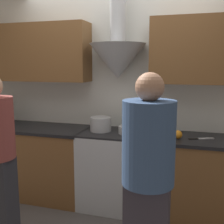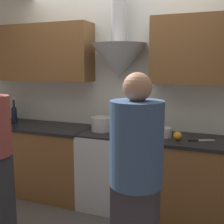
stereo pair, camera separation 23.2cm
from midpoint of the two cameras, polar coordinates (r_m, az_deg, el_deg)
name	(u,v)px [view 1 (the left image)]	position (r m, az deg, el deg)	size (l,w,h in m)	color
ground_plane	(106,218)	(3.27, -3.35, -20.80)	(12.00, 12.00, 0.00)	#4C4744
wall_back	(113,80)	(3.41, -1.84, 6.57)	(8.40, 0.64, 2.60)	silver
counter_left	(30,160)	(3.84, -18.05, -9.25)	(1.54, 0.62, 0.89)	brown
counter_right	(189,177)	(3.20, 13.35, -12.81)	(0.96, 0.62, 0.89)	brown
stove_range	(115,169)	(3.35, -1.51, -11.50)	(0.75, 0.60, 0.89)	#B7BABC
wine_bottle_3	(1,115)	(3.92, -23.20, -0.55)	(0.07, 0.07, 0.32)	black
wine_bottle_4	(8,115)	(3.87, -21.96, -0.55)	(0.07, 0.07, 0.34)	black
stock_pot	(101,124)	(3.26, -4.33, -2.48)	(0.24, 0.24, 0.16)	#B7BABC
mixing_bowl	(129,130)	(3.14, 1.30, -3.65)	(0.23, 0.23, 0.08)	#B7BABC
orange_fruit	(178,134)	(2.98, 11.12, -4.52)	(0.09, 0.09, 0.09)	orange
saucepan	(165,131)	(3.06, 8.59, -3.93)	(0.14, 0.14, 0.10)	#B7BABC
chefs_knife	(201,139)	(3.03, 15.63, -5.24)	(0.26, 0.14, 0.01)	silver
person_foreground_right	(148,174)	(2.06, 4.04, -12.57)	(0.38, 0.38, 1.60)	#38333D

